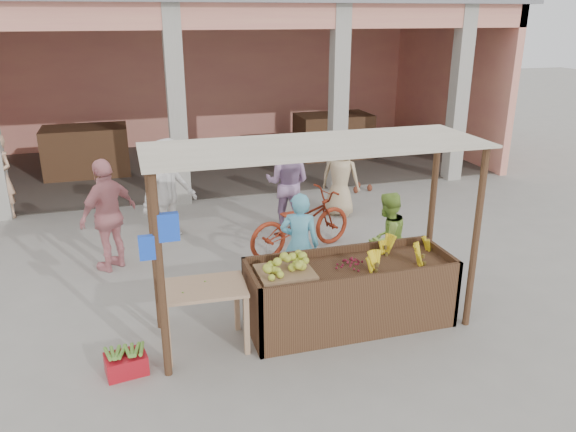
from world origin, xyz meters
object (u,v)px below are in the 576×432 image
object	(u,v)px
fruit_stall	(350,296)
vendor_blue	(300,241)
side_table	(203,297)
motorcycle	(301,221)
vendor_green	(387,237)
red_crate	(126,364)

from	to	relation	value
fruit_stall	vendor_blue	bearing A→B (deg)	110.47
side_table	motorcycle	distance (m)	3.15
fruit_stall	motorcycle	size ratio (longest dim) A/B	1.26
vendor_blue	vendor_green	bearing A→B (deg)	-159.15
red_crate	motorcycle	distance (m)	4.01
vendor_blue	vendor_green	size ratio (longest dim) A/B	1.08
side_table	vendor_green	xyz separation A→B (m)	(2.81, 0.94, 0.07)
fruit_stall	red_crate	distance (m)	2.82
fruit_stall	motorcycle	bearing A→B (deg)	87.31
vendor_blue	vendor_green	world-z (taller)	vendor_blue
fruit_stall	side_table	size ratio (longest dim) A/B	2.52
vendor_blue	motorcycle	size ratio (longest dim) A/B	0.79
vendor_green	side_table	bearing A→B (deg)	-5.78
fruit_stall	vendor_green	distance (m)	1.36
vendor_green	motorcycle	bearing A→B (deg)	-85.61
side_table	motorcycle	xyz separation A→B (m)	(1.98, 2.45, -0.14)
fruit_stall	motorcycle	xyz separation A→B (m)	(0.11, 2.43, 0.14)
side_table	fruit_stall	bearing A→B (deg)	3.53
fruit_stall	side_table	bearing A→B (deg)	-179.32
side_table	vendor_green	world-z (taller)	vendor_green
vendor_green	motorcycle	size ratio (longest dim) A/B	0.73
vendor_green	vendor_blue	bearing A→B (deg)	-26.97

